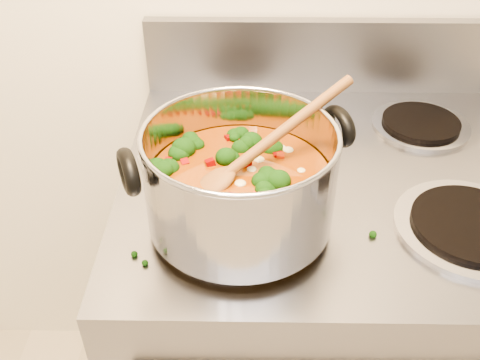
% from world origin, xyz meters
% --- Properties ---
extents(electric_range, '(0.77, 0.70, 1.08)m').
position_xyz_m(electric_range, '(-0.05, 1.16, 0.47)').
color(electric_range, gray).
rests_on(electric_range, ground).
extents(stockpot, '(0.34, 0.28, 0.17)m').
position_xyz_m(stockpot, '(-0.23, 1.01, 1.01)').
color(stockpot, '#AAA9B2').
rests_on(stockpot, electric_range).
extents(wooden_spoon, '(0.25, 0.18, 0.13)m').
position_xyz_m(wooden_spoon, '(-0.21, 1.02, 1.05)').
color(wooden_spoon, brown).
rests_on(wooden_spoon, stockpot).
extents(cooktop_crumbs, '(0.01, 0.09, 0.01)m').
position_xyz_m(cooktop_crumbs, '(-0.42, 0.99, 0.92)').
color(cooktop_crumbs, black).
rests_on(cooktop_crumbs, electric_range).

